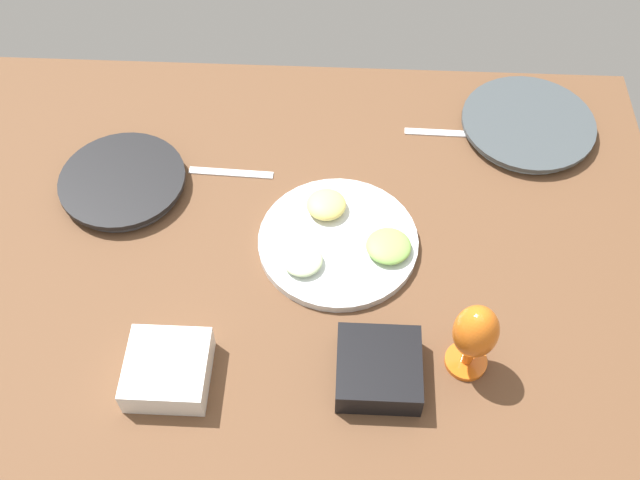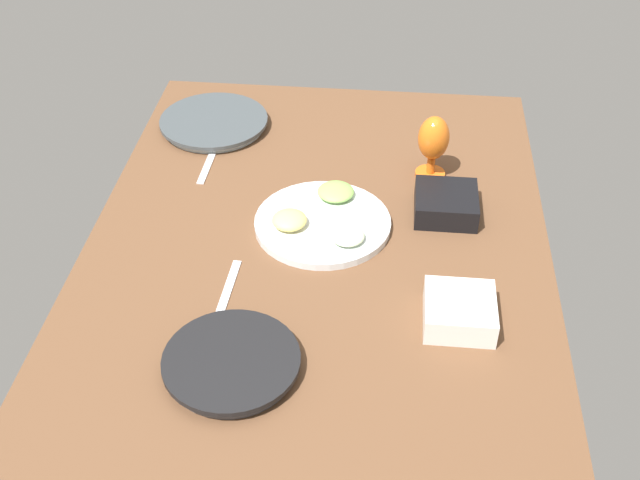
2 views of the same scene
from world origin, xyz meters
TOP-DOWN VIEW (x-y plane):
  - ground_plane at (0.00, 0.00)cm, footprint 160.00×104.00cm
  - dinner_plate_left at (-31.31, 12.16)cm, footprint 26.10×26.10cm
  - dinner_plate_right at (54.86, 33.17)cm, footprint 29.38×29.38cm
  - fruit_platter at (14.06, -0.54)cm, footprint 31.45×31.45cm
  - hurricane_glass_orange at (37.21, -25.43)cm, footprint 7.65×7.65cm
  - square_bowl_white at (-14.41, -30.70)cm, footprint 14.04×14.04cm
  - square_bowl_black at (21.70, -28.82)cm, footprint 14.50×14.50cm
  - fork_by_left_plate at (-9.45, 17.08)cm, footprint 18.06×2.55cm
  - fork_by_right_plate at (36.68, 31.03)cm, footprint 18.04×2.21cm

SIDE VIEW (x-z plane):
  - ground_plane at x=0.00cm, z-range -4.00..0.00cm
  - fork_by_left_plate at x=-9.45cm, z-range 0.00..0.60cm
  - fork_by_right_plate at x=36.68cm, z-range 0.00..0.60cm
  - dinner_plate_right at x=54.86cm, z-range 0.05..2.72cm
  - fruit_platter at x=14.06cm, z-range -1.05..3.88cm
  - dinner_plate_left at x=-31.31cm, z-range 0.06..3.08cm
  - square_bowl_black at x=21.70cm, z-range 0.32..5.98cm
  - square_bowl_white at x=-14.41cm, z-range 0.33..6.07cm
  - hurricane_glass_orange at x=37.21cm, z-range 1.68..18.39cm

